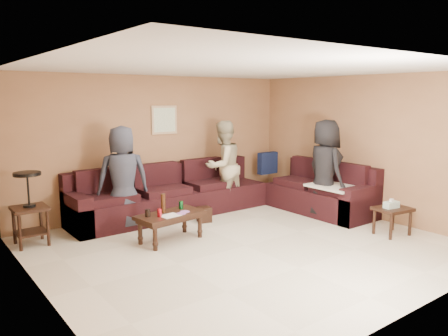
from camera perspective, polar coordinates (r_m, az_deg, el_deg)
name	(u,v)px	position (r m, az deg, el deg)	size (l,w,h in m)	color
room	(247,130)	(6.04, 2.97, 4.94)	(5.60, 5.50, 2.50)	beige
sectional_sofa	(227,197)	(7.92, 0.35, -3.80)	(4.65, 2.90, 0.97)	black
coffee_table	(170,217)	(6.53, -7.05, -6.40)	(1.07, 0.63, 0.70)	black
end_table_left	(30,207)	(6.85, -24.06, -4.71)	(0.47, 0.47, 1.07)	black
side_table_right	(392,211)	(7.24, 21.14, -5.26)	(0.58, 0.50, 0.58)	black
waste_bin	(204,214)	(7.52, -2.60, -6.08)	(0.21, 0.21, 0.26)	black
wall_art	(164,120)	(8.14, -7.81, 6.25)	(0.52, 0.04, 0.52)	tan
person_left	(123,178)	(7.17, -13.06, -1.25)	(0.82, 0.53, 1.68)	#2C303D
person_middle	(223,166)	(8.17, -0.13, 0.28)	(0.82, 0.64, 1.68)	tan
person_right	(325,169)	(7.87, 13.06, -0.11)	(0.85, 0.55, 1.73)	black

